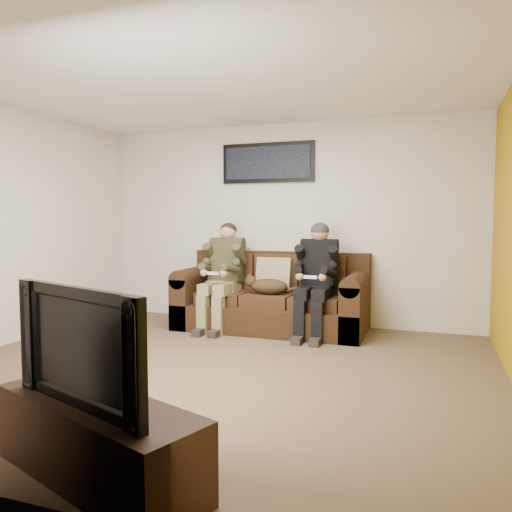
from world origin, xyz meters
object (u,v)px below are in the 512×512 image
at_px(person_right, 317,272).
at_px(framed_poster, 268,163).
at_px(tv_stand, 98,440).
at_px(sofa, 273,300).
at_px(person_left, 223,269).
at_px(television, 95,344).
at_px(cat, 267,286).

distance_m(person_right, framed_poster, 1.67).
bearing_deg(person_right, tv_stand, -95.54).
bearing_deg(framed_poster, person_right, -35.99).
height_order(sofa, person_left, person_left).
bearing_deg(framed_poster, tv_stand, -83.89).
bearing_deg(tv_stand, television, 0.00).
xyz_separation_m(sofa, cat, (-0.00, -0.22, 0.21)).
relative_size(person_right, cat, 2.01).
bearing_deg(sofa, tv_stand, -86.28).
relative_size(person_left, cat, 2.00).
bearing_deg(cat, framed_poster, 108.15).
relative_size(person_left, tv_stand, 0.99).
relative_size(framed_poster, television, 1.18).
relative_size(person_left, framed_poster, 1.05).
distance_m(framed_poster, tv_stand, 4.60).
xyz_separation_m(framed_poster, tv_stand, (0.45, -4.17, -1.89)).
relative_size(tv_stand, television, 1.26).
bearing_deg(person_left, tv_stand, -76.83).
xyz_separation_m(sofa, framed_poster, (-0.20, 0.38, 1.74)).
distance_m(sofa, person_left, 0.74).
distance_m(person_left, framed_poster, 1.52).
bearing_deg(framed_poster, person_left, -124.32).
height_order(framed_poster, tv_stand, framed_poster).
bearing_deg(person_right, framed_poster, 144.01).
height_order(person_left, framed_poster, framed_poster).
xyz_separation_m(person_right, tv_stand, (-0.35, -3.59, -0.54)).
bearing_deg(television, framed_poster, 115.99).
height_order(person_left, television, person_left).
distance_m(person_right, tv_stand, 3.65).
bearing_deg(tv_stand, person_right, 104.34).
distance_m(person_left, person_right, 1.19).
relative_size(cat, television, 0.62).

